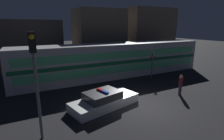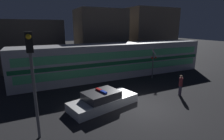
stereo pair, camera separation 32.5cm
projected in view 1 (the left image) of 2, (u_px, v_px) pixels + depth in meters
name	position (u px, v px, depth m)	size (l,w,h in m)	color
ground_plane	(147.00, 109.00, 11.77)	(120.00, 120.00, 0.00)	black
train	(116.00, 60.00, 19.28)	(21.36, 3.04, 3.61)	silver
police_car	(104.00, 100.00, 11.98)	(5.16, 2.96, 1.24)	silver
pedestrian	(180.00, 85.00, 13.98)	(0.28, 0.28, 1.67)	#3F384C
crossing_signal_near	(152.00, 61.00, 18.39)	(0.66, 0.28, 3.18)	slate
traffic_light_corner	(35.00, 69.00, 7.80)	(0.30, 0.46, 5.16)	slate
building_left	(30.00, 45.00, 21.86)	(7.48, 4.46, 6.16)	#47423D
building_center	(99.00, 37.00, 25.48)	(6.69, 5.12, 7.75)	#726656
building_right	(146.00, 33.00, 31.12)	(8.26, 6.09, 8.41)	#726656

